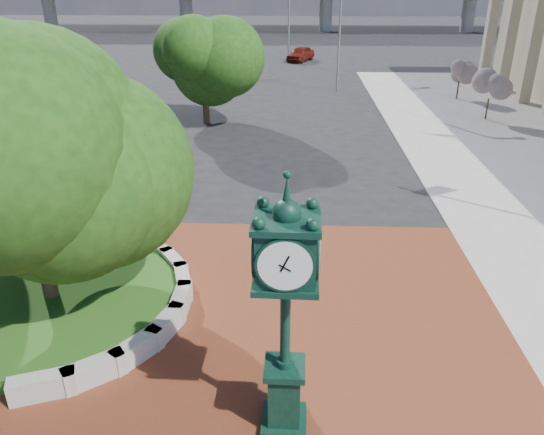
{
  "coord_description": "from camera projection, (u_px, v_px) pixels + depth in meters",
  "views": [
    {
      "loc": [
        0.91,
        -10.77,
        7.59
      ],
      "look_at": [
        0.36,
        1.5,
        1.91
      ],
      "focal_mm": 35.0,
      "sensor_mm": 36.0,
      "label": 1
    }
  ],
  "objects": [
    {
      "name": "post_clock",
      "position": [
        286.0,
        302.0,
        8.69
      ],
      "size": [
        1.04,
        1.04,
        4.88
      ],
      "color": "black",
      "rests_on": "ground"
    },
    {
      "name": "parked_car",
      "position": [
        301.0,
        54.0,
        50.11
      ],
      "size": [
        2.99,
        4.21,
        1.33
      ],
      "primitive_type": "imported",
      "rotation": [
        0.0,
        0.0,
        -0.41
      ],
      "color": "#58160C",
      "rests_on": "ground"
    },
    {
      "name": "shrub_far",
      "position": [
        460.0,
        75.0,
        34.42
      ],
      "size": [
        1.2,
        1.2,
        2.2
      ],
      "color": "#38281C",
      "rests_on": "ground"
    },
    {
      "name": "tree_planter",
      "position": [
        25.0,
        167.0,
        11.63
      ],
      "size": [
        5.2,
        5.2,
        6.33
      ],
      "color": "#38281C",
      "rests_on": "ground"
    },
    {
      "name": "plaza",
      "position": [
        251.0,
        338.0,
        12.07
      ],
      "size": [
        12.0,
        12.0,
        0.04
      ],
      "primitive_type": "cube",
      "color": "brown",
      "rests_on": "ground"
    },
    {
      "name": "planter_wall",
      "position": [
        144.0,
        302.0,
        12.98
      ],
      "size": [
        2.96,
        6.77,
        0.54
      ],
      "color": "#9E9B93",
      "rests_on": "ground"
    },
    {
      "name": "street_lamp_near",
      "position": [
        343.0,
        20.0,
        35.5
      ],
      "size": [
        1.81,
        0.27,
        8.07
      ],
      "color": "slate",
      "rests_on": "ground"
    },
    {
      "name": "ground",
      "position": [
        254.0,
        314.0,
        12.99
      ],
      "size": [
        200.0,
        200.0,
        0.0
      ],
      "primitive_type": "plane",
      "color": "black",
      "rests_on": "ground"
    },
    {
      "name": "shrub_mid",
      "position": [
        490.0,
        92.0,
        29.5
      ],
      "size": [
        1.2,
        1.2,
        2.2
      ],
      "color": "#38281C",
      "rests_on": "ground"
    },
    {
      "name": "tree_street",
      "position": [
        204.0,
        63.0,
        28.12
      ],
      "size": [
        4.4,
        4.4,
        5.45
      ],
      "color": "#38281C",
      "rests_on": "ground"
    },
    {
      "name": "grass_bed",
      "position": [
        53.0,
        302.0,
        13.11
      ],
      "size": [
        6.1,
        6.1,
        0.4
      ],
      "primitive_type": "cylinder",
      "color": "#193F12",
      "rests_on": "ground"
    }
  ]
}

